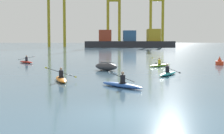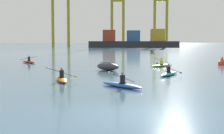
{
  "view_description": "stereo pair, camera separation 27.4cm",
  "coord_description": "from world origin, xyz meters",
  "px_view_note": "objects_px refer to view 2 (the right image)",
  "views": [
    {
      "loc": [
        -0.93,
        -12.18,
        2.77
      ],
      "look_at": [
        -0.56,
        14.79,
        0.6
      ],
      "focal_mm": 52.76,
      "sensor_mm": 36.0,
      "label": 1
    },
    {
      "loc": [
        -0.66,
        -12.18,
        2.77
      ],
      "look_at": [
        -0.56,
        14.79,
        0.6
      ],
      "focal_mm": 52.76,
      "sensor_mm": 36.0,
      "label": 2
    }
  ],
  "objects_px": {
    "container_barge": "(132,41)",
    "channel_buoy": "(221,62)",
    "kayak_teal": "(168,73)",
    "kayak_lime": "(161,65)",
    "kayak_orange": "(60,79)",
    "gantry_crane_east_mid": "(160,10)",
    "gantry_crane_west_mid": "(116,10)",
    "kayak_blue": "(120,84)",
    "capsized_dinghy": "(107,67)",
    "kayak_red": "(28,62)",
    "gantry_crane_west": "(59,5)"
  },
  "relations": [
    {
      "from": "gantry_crane_west_mid",
      "to": "capsized_dinghy",
      "type": "relative_size",
      "value": 12.85
    },
    {
      "from": "kayak_lime",
      "to": "gantry_crane_west_mid",
      "type": "bearing_deg",
      "value": 91.47
    },
    {
      "from": "gantry_crane_west_mid",
      "to": "channel_buoy",
      "type": "bearing_deg",
      "value": -84.73
    },
    {
      "from": "gantry_crane_east_mid",
      "to": "kayak_lime",
      "type": "relative_size",
      "value": 11.12
    },
    {
      "from": "gantry_crane_west_mid",
      "to": "kayak_teal",
      "type": "bearing_deg",
      "value": -89.02
    },
    {
      "from": "gantry_crane_west",
      "to": "kayak_blue",
      "type": "bearing_deg",
      "value": -79.51
    },
    {
      "from": "capsized_dinghy",
      "to": "gantry_crane_east_mid",
      "type": "bearing_deg",
      "value": 79.28
    },
    {
      "from": "capsized_dinghy",
      "to": "gantry_crane_west",
      "type": "bearing_deg",
      "value": 101.04
    },
    {
      "from": "channel_buoy",
      "to": "kayak_blue",
      "type": "xyz_separation_m",
      "value": [
        -11.92,
        -17.8,
        -0.19
      ]
    },
    {
      "from": "gantry_crane_west",
      "to": "capsized_dinghy",
      "type": "relative_size",
      "value": 14.29
    },
    {
      "from": "capsized_dinghy",
      "to": "kayak_teal",
      "type": "bearing_deg",
      "value": -43.41
    },
    {
      "from": "kayak_blue",
      "to": "kayak_teal",
      "type": "bearing_deg",
      "value": 59.12
    },
    {
      "from": "capsized_dinghy",
      "to": "kayak_lime",
      "type": "distance_m",
      "value": 7.12
    },
    {
      "from": "gantry_crane_west",
      "to": "channel_buoy",
      "type": "height_order",
      "value": "gantry_crane_west"
    },
    {
      "from": "channel_buoy",
      "to": "kayak_orange",
      "type": "xyz_separation_m",
      "value": [
        -15.94,
        -14.78,
        -0.19
      ]
    },
    {
      "from": "container_barge",
      "to": "kayak_red",
      "type": "height_order",
      "value": "container_barge"
    },
    {
      "from": "gantry_crane_west_mid",
      "to": "kayak_orange",
      "type": "relative_size",
      "value": 9.86
    },
    {
      "from": "kayak_red",
      "to": "kayak_blue",
      "type": "relative_size",
      "value": 1.02
    },
    {
      "from": "gantry_crane_west_mid",
      "to": "kayak_orange",
      "type": "xyz_separation_m",
      "value": [
        -5.93,
        -123.43,
        -16.16
      ]
    },
    {
      "from": "kayak_lime",
      "to": "kayak_orange",
      "type": "xyz_separation_m",
      "value": [
        -8.76,
        -12.49,
        0.0
      ]
    },
    {
      "from": "container_barge",
      "to": "gantry_crane_east_mid",
      "type": "xyz_separation_m",
      "value": [
        13.08,
        13.45,
        13.99
      ]
    },
    {
      "from": "kayak_blue",
      "to": "kayak_orange",
      "type": "bearing_deg",
      "value": 143.12
    },
    {
      "from": "kayak_red",
      "to": "kayak_teal",
      "type": "distance_m",
      "value": 20.89
    },
    {
      "from": "kayak_red",
      "to": "kayak_blue",
      "type": "distance_m",
      "value": 23.93
    },
    {
      "from": "gantry_crane_west_mid",
      "to": "gantry_crane_east_mid",
      "type": "height_order",
      "value": "gantry_crane_west_mid"
    },
    {
      "from": "capsized_dinghy",
      "to": "kayak_blue",
      "type": "bearing_deg",
      "value": -85.08
    },
    {
      "from": "gantry_crane_west_mid",
      "to": "capsized_dinghy",
      "type": "distance_m",
      "value": 116.32
    },
    {
      "from": "capsized_dinghy",
      "to": "kayak_orange",
      "type": "relative_size",
      "value": 0.77
    },
    {
      "from": "capsized_dinghy",
      "to": "kayak_red",
      "type": "height_order",
      "value": "kayak_red"
    },
    {
      "from": "kayak_lime",
      "to": "kayak_blue",
      "type": "bearing_deg",
      "value": -107.01
    },
    {
      "from": "kayak_lime",
      "to": "kayak_red",
      "type": "relative_size",
      "value": 0.97
    },
    {
      "from": "kayak_lime",
      "to": "kayak_orange",
      "type": "relative_size",
      "value": 0.85
    },
    {
      "from": "container_barge",
      "to": "kayak_blue",
      "type": "height_order",
      "value": "container_barge"
    },
    {
      "from": "capsized_dinghy",
      "to": "kayak_blue",
      "type": "distance_m",
      "value": 11.3
    },
    {
      "from": "capsized_dinghy",
      "to": "kayak_lime",
      "type": "bearing_deg",
      "value": 36.61
    },
    {
      "from": "capsized_dinghy",
      "to": "kayak_teal",
      "type": "xyz_separation_m",
      "value": [
        4.92,
        -4.65,
        -0.18
      ]
    },
    {
      "from": "container_barge",
      "to": "kayak_lime",
      "type": "distance_m",
      "value": 100.1
    },
    {
      "from": "capsized_dinghy",
      "to": "kayak_blue",
      "type": "relative_size",
      "value": 0.89
    },
    {
      "from": "gantry_crane_west_mid",
      "to": "kayak_blue",
      "type": "xyz_separation_m",
      "value": [
        -1.91,
        -126.44,
        -16.16
      ]
    },
    {
      "from": "gantry_crane_west_mid",
      "to": "kayak_orange",
      "type": "distance_m",
      "value": 124.62
    },
    {
      "from": "gantry_crane_east_mid",
      "to": "kayak_red",
      "type": "height_order",
      "value": "gantry_crane_east_mid"
    },
    {
      "from": "kayak_red",
      "to": "kayak_teal",
      "type": "relative_size",
      "value": 0.94
    },
    {
      "from": "channel_buoy",
      "to": "kayak_lime",
      "type": "height_order",
      "value": "channel_buoy"
    },
    {
      "from": "channel_buoy",
      "to": "kayak_teal",
      "type": "distance_m",
      "value": 13.74
    },
    {
      "from": "channel_buoy",
      "to": "kayak_red",
      "type": "height_order",
      "value": "channel_buoy"
    },
    {
      "from": "container_barge",
      "to": "channel_buoy",
      "type": "distance_m",
      "value": 97.81
    },
    {
      "from": "gantry_crane_east_mid",
      "to": "kayak_teal",
      "type": "relative_size",
      "value": 10.1
    },
    {
      "from": "gantry_crane_east_mid",
      "to": "capsized_dinghy",
      "type": "height_order",
      "value": "gantry_crane_east_mid"
    },
    {
      "from": "gantry_crane_west_mid",
      "to": "kayak_orange",
      "type": "height_order",
      "value": "gantry_crane_west_mid"
    },
    {
      "from": "container_barge",
      "to": "kayak_teal",
      "type": "distance_m",
      "value": 109.02
    }
  ]
}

